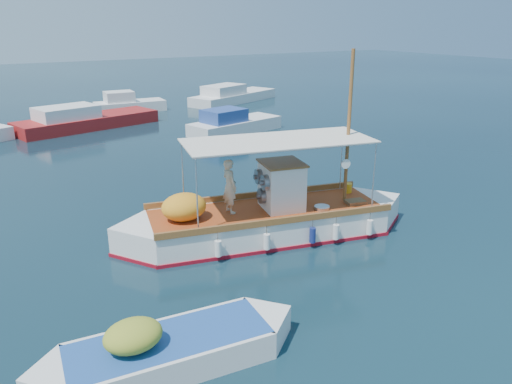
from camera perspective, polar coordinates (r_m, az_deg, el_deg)
ground at (r=16.90m, az=4.04°, el=-4.88°), size 160.00×160.00×0.00m
fishing_caique at (r=16.59m, az=1.04°, el=-3.25°), size 9.93×4.32×6.21m
dinghy at (r=11.04m, az=-10.08°, el=-17.68°), size 5.75×1.99×1.41m
bg_boat_n at (r=35.25m, az=-19.10°, el=7.66°), size 9.64×4.91×1.80m
bg_boat_ne at (r=32.10m, az=-2.65°, el=7.64°), size 6.58×3.56×1.80m
bg_boat_e at (r=44.36m, az=-2.79°, el=10.82°), size 9.30×5.83×1.80m
bg_boat_far_n at (r=41.04m, az=-14.43°, el=9.59°), size 5.43×2.30×1.80m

